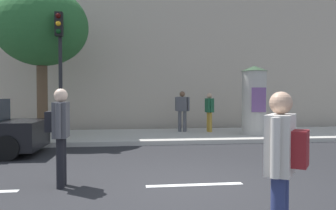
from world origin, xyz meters
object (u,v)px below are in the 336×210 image
at_px(traffic_light, 60,55).
at_px(poster_column, 254,100).
at_px(street_tree, 41,27).
at_px(pedestrian_in_dark_shirt, 60,128).
at_px(pedestrian_in_red_top, 282,159).
at_px(pedestrian_near_pole, 209,110).
at_px(pedestrian_tallest, 182,108).

height_order(traffic_light, poster_column, traffic_light).
bearing_deg(traffic_light, street_tree, 119.87).
distance_m(street_tree, pedestrian_in_dark_shirt, 7.47).
distance_m(traffic_light, pedestrian_in_red_top, 9.10).
distance_m(pedestrian_in_dark_shirt, pedestrian_in_red_top, 4.12).
distance_m(traffic_light, poster_column, 7.18).
height_order(pedestrian_in_dark_shirt, pedestrian_in_red_top, pedestrian_in_dark_shirt).
relative_size(pedestrian_in_dark_shirt, pedestrian_in_red_top, 1.04).
relative_size(traffic_light, pedestrian_near_pole, 2.62).
bearing_deg(traffic_light, pedestrian_in_red_top, -66.20).
distance_m(pedestrian_in_red_top, pedestrian_near_pole, 10.56).
distance_m(pedestrian_in_red_top, pedestrian_tallest, 10.66).
relative_size(street_tree, pedestrian_in_red_top, 3.16).
bearing_deg(traffic_light, pedestrian_in_dark_shirt, -80.23).
relative_size(pedestrian_in_red_top, pedestrian_near_pole, 1.08).
bearing_deg(pedestrian_in_dark_shirt, pedestrian_tallest, 64.88).
relative_size(traffic_light, pedestrian_tallest, 2.50).
height_order(poster_column, pedestrian_near_pole, poster_column).
bearing_deg(pedestrian_in_dark_shirt, traffic_light, 99.77).
xyz_separation_m(pedestrian_in_red_top, pedestrian_tallest, (0.81, 10.63, 0.11)).
height_order(pedestrian_near_pole, pedestrian_tallest, pedestrian_tallest).
xyz_separation_m(pedestrian_in_dark_shirt, pedestrian_near_pole, (4.60, 7.30, -0.02)).
relative_size(poster_column, pedestrian_in_red_top, 1.53).
bearing_deg(street_tree, traffic_light, -60.13).
bearing_deg(pedestrian_tallest, pedestrian_in_dark_shirt, -115.12).
bearing_deg(traffic_light, pedestrian_tallest, 29.48).
height_order(street_tree, pedestrian_in_red_top, street_tree).
relative_size(poster_column, pedestrian_tallest, 1.58).
distance_m(traffic_light, pedestrian_in_dark_shirt, 5.45).
distance_m(poster_column, pedestrian_in_dark_shirt, 8.70).
bearing_deg(poster_column, pedestrian_in_red_top, -109.72).
distance_m(traffic_light, pedestrian_near_pole, 6.20).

